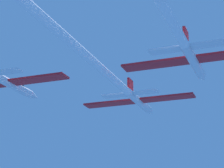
% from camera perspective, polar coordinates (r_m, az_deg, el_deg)
% --- Properties ---
extents(jet_lead, '(17.41, 51.72, 2.88)m').
position_cam_1_polar(jet_lead, '(56.91, -0.77, 1.44)').
color(jet_lead, white).
extents(jet_right_wing, '(17.41, 48.84, 2.88)m').
position_cam_1_polar(jet_right_wing, '(43.23, 7.13, 8.73)').
color(jet_right_wing, white).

